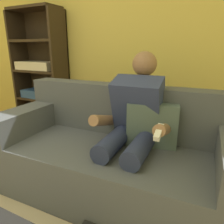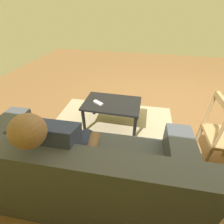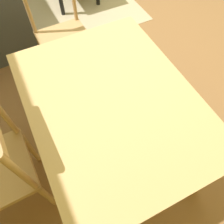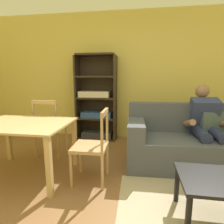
% 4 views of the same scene
% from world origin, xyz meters
% --- Properties ---
extents(wall_back, '(6.93, 0.12, 2.66)m').
position_xyz_m(wall_back, '(0.00, 2.68, 1.33)').
color(wall_back, '#DBC660').
rests_on(wall_back, ground_plane).
extents(couch, '(2.05, 0.93, 0.91)m').
position_xyz_m(couch, '(1.07, 1.45, 0.34)').
color(couch, '#474C56').
rests_on(couch, ground_plane).
extents(person_lounging, '(0.60, 0.95, 1.21)m').
position_xyz_m(person_lounging, '(1.20, 1.48, 0.63)').
color(person_lounging, navy).
rests_on(person_lounging, ground_plane).
extents(bookshelf, '(0.85, 0.36, 1.79)m').
position_xyz_m(bookshelf, '(-0.70, 2.44, 0.76)').
color(bookshelf, '#2D2319').
rests_on(bookshelf, ground_plane).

